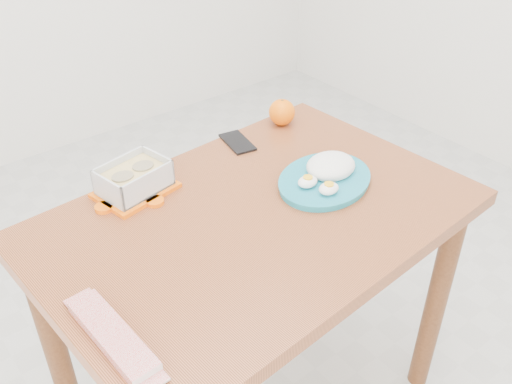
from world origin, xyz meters
TOP-DOWN VIEW (x-y plane):
  - ground at (0.00, 0.00)m, footprint 3.50×3.50m
  - dining_table at (-0.14, -0.18)m, footprint 1.07×0.75m
  - food_container at (-0.33, 0.08)m, footprint 0.21×0.17m
  - orange_fruit at (0.20, 0.13)m, footprint 0.08×0.08m
  - rice_plate at (0.08, -0.19)m, footprint 0.33×0.33m
  - candy_bar at (-0.59, -0.32)m, footprint 0.07×0.24m
  - smartphone at (0.02, 0.12)m, footprint 0.09×0.14m

SIDE VIEW (x-z plane):
  - ground at x=0.00m, z-range 0.00..0.00m
  - dining_table at x=-0.14m, z-range 0.26..1.01m
  - smartphone at x=0.02m, z-range 0.75..0.76m
  - candy_bar at x=-0.59m, z-range 0.75..0.77m
  - rice_plate at x=0.08m, z-range 0.74..0.81m
  - food_container at x=-0.33m, z-range 0.75..0.83m
  - orange_fruit at x=0.20m, z-range 0.75..0.83m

